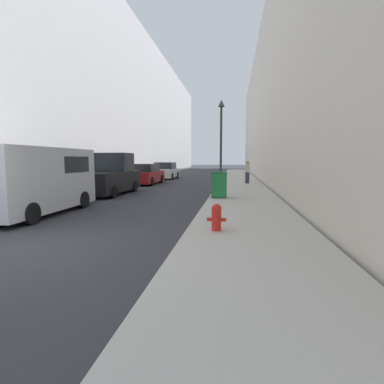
{
  "coord_description": "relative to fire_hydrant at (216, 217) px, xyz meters",
  "views": [
    {
      "loc": [
        4.46,
        -5.37,
        1.85
      ],
      "look_at": [
        1.38,
        16.42,
        -0.54
      ],
      "focal_mm": 28.0,
      "sensor_mm": 36.0,
      "label": 1
    }
  ],
  "objects": [
    {
      "name": "ground_plane",
      "position": [
        -4.05,
        -1.82,
        -0.47
      ],
      "size": [
        200.0,
        200.0,
        0.0
      ],
      "primitive_type": "plane",
      "color": "#333338"
    },
    {
      "name": "building_right_stone",
      "position": [
        8.56,
        24.18,
        6.51
      ],
      "size": [
        12.0,
        60.0,
        13.97
      ],
      "color": "beige",
      "rests_on": "ground"
    },
    {
      "name": "sidewalk_right",
      "position": [
        0.86,
        16.18,
        -0.41
      ],
      "size": [
        3.2,
        60.0,
        0.13
      ],
      "color": "#B7B2A8",
      "rests_on": "ground"
    },
    {
      "name": "white_van",
      "position": [
        -6.26,
        2.09,
        0.76
      ],
      "size": [
        2.07,
        4.82,
        2.25
      ],
      "color": "silver",
      "rests_on": "ground"
    },
    {
      "name": "parked_sedan_near",
      "position": [
        -6.21,
        14.74,
        0.24
      ],
      "size": [
        1.84,
        4.7,
        1.53
      ],
      "color": "maroon",
      "rests_on": "ground"
    },
    {
      "name": "lamppost",
      "position": [
        -0.42,
        11.34,
        2.85
      ],
      "size": [
        0.4,
        0.4,
        5.3
      ],
      "color": "#2D332D",
      "rests_on": "sidewalk_right"
    },
    {
      "name": "pedestrian_on_sidewalk",
      "position": [
        1.35,
        14.95,
        0.49
      ],
      "size": [
        0.34,
        0.22,
        1.66
      ],
      "color": "#2D3347",
      "rests_on": "sidewalk_right"
    },
    {
      "name": "fire_hydrant",
      "position": [
        0.0,
        0.0,
        0.0
      ],
      "size": [
        0.47,
        0.36,
        0.66
      ],
      "color": "red",
      "rests_on": "sidewalk_right"
    },
    {
      "name": "trash_bin",
      "position": [
        -0.26,
        6.42,
        0.25
      ],
      "size": [
        0.7,
        0.68,
        1.16
      ],
      "color": "#1E7538",
      "rests_on": "sidewalk_right"
    },
    {
      "name": "parked_sedan_far",
      "position": [
        -6.18,
        21.1,
        0.26
      ],
      "size": [
        1.98,
        4.42,
        1.59
      ],
      "color": "silver",
      "rests_on": "ground"
    },
    {
      "name": "building_left_glass",
      "position": [
        -14.44,
        24.18,
        6.79
      ],
      "size": [
        12.0,
        60.0,
        14.52
      ],
      "color": "#BCBCC1",
      "rests_on": "ground"
    },
    {
      "name": "pickup_truck",
      "position": [
        -6.26,
        8.2,
        0.43
      ],
      "size": [
        2.0,
        4.99,
        2.22
      ],
      "color": "black",
      "rests_on": "ground"
    }
  ]
}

